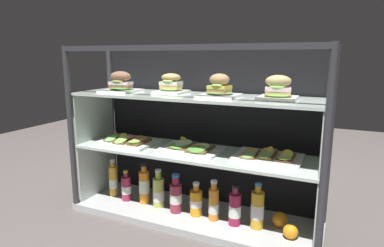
% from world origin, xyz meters
% --- Properties ---
extents(ground_plane, '(6.00, 6.00, 0.02)m').
position_xyz_m(ground_plane, '(0.00, 0.00, -0.01)').
color(ground_plane, '#5A524F').
rests_on(ground_plane, ground).
extents(case_base_deck, '(1.44, 0.42, 0.04)m').
position_xyz_m(case_base_deck, '(0.00, 0.00, 0.02)').
color(case_base_deck, '#B9BCBC').
rests_on(case_base_deck, ground).
extents(case_frame, '(1.44, 0.42, 0.99)m').
position_xyz_m(case_frame, '(0.00, 0.12, 0.54)').
color(case_frame, '#333338').
rests_on(case_frame, ground).
extents(riser_lower_tier, '(1.37, 0.35, 0.35)m').
position_xyz_m(riser_lower_tier, '(0.00, 0.00, 0.22)').
color(riser_lower_tier, silver).
rests_on(riser_lower_tier, case_base_deck).
extents(shelf_lower_glass, '(1.39, 0.37, 0.02)m').
position_xyz_m(shelf_lower_glass, '(0.00, 0.00, 0.40)').
color(shelf_lower_glass, silver).
rests_on(shelf_lower_glass, riser_lower_tier).
extents(riser_upper_tier, '(1.37, 0.35, 0.30)m').
position_xyz_m(riser_upper_tier, '(0.00, 0.00, 0.56)').
color(riser_upper_tier, silver).
rests_on(riser_upper_tier, shelf_lower_glass).
extents(shelf_upper_glass, '(1.39, 0.37, 0.02)m').
position_xyz_m(shelf_upper_glass, '(0.00, 0.00, 0.72)').
color(shelf_upper_glass, silver).
rests_on(shelf_upper_glass, riser_upper_tier).
extents(plated_roll_sandwich_mid_right, '(0.20, 0.20, 0.12)m').
position_xyz_m(plated_roll_sandwich_mid_right, '(-0.46, -0.01, 0.77)').
color(plated_roll_sandwich_mid_right, white).
rests_on(plated_roll_sandwich_mid_right, shelf_upper_glass).
extents(plated_roll_sandwich_mid_left, '(0.17, 0.17, 0.11)m').
position_xyz_m(plated_roll_sandwich_mid_left, '(-0.15, 0.04, 0.77)').
color(plated_roll_sandwich_mid_left, white).
rests_on(plated_roll_sandwich_mid_left, shelf_upper_glass).
extents(plated_roll_sandwich_left_of_center, '(0.20, 0.20, 0.12)m').
position_xyz_m(plated_roll_sandwich_left_of_center, '(0.16, -0.01, 0.77)').
color(plated_roll_sandwich_left_of_center, white).
rests_on(plated_roll_sandwich_left_of_center, shelf_upper_glass).
extents(plated_roll_sandwich_far_left, '(0.18, 0.18, 0.12)m').
position_xyz_m(plated_roll_sandwich_far_left, '(0.46, 0.00, 0.77)').
color(plated_roll_sandwich_far_left, white).
rests_on(plated_roll_sandwich_far_left, shelf_upper_glass).
extents(open_sandwich_tray_center, '(0.34, 0.24, 0.06)m').
position_xyz_m(open_sandwich_tray_center, '(-0.42, -0.03, 0.43)').
color(open_sandwich_tray_center, white).
rests_on(open_sandwich_tray_center, shelf_lower_glass).
extents(open_sandwich_tray_mid_left, '(0.34, 0.24, 0.06)m').
position_xyz_m(open_sandwich_tray_mid_left, '(-0.01, -0.00, 0.43)').
color(open_sandwich_tray_mid_left, white).
rests_on(open_sandwich_tray_mid_left, shelf_lower_glass).
extents(open_sandwich_tray_near_right_corner, '(0.34, 0.24, 0.06)m').
position_xyz_m(open_sandwich_tray_near_right_corner, '(0.42, 0.02, 0.43)').
color(open_sandwich_tray_near_right_corner, white).
rests_on(open_sandwich_tray_near_right_corner, shelf_lower_glass).
extents(juice_bottle_tucked_behind, '(0.06, 0.06, 0.24)m').
position_xyz_m(juice_bottle_tucked_behind, '(-0.56, -0.00, 0.14)').
color(juice_bottle_tucked_behind, gold).
rests_on(juice_bottle_tucked_behind, case_base_deck).
extents(juice_bottle_front_middle, '(0.06, 0.06, 0.19)m').
position_xyz_m(juice_bottle_front_middle, '(-0.44, -0.02, 0.12)').
color(juice_bottle_front_middle, '#982444').
rests_on(juice_bottle_front_middle, case_base_deck).
extents(juice_bottle_front_fourth, '(0.06, 0.06, 0.25)m').
position_xyz_m(juice_bottle_front_fourth, '(-0.32, -0.01, 0.15)').
color(juice_bottle_front_fourth, orange).
rests_on(juice_bottle_front_fourth, case_base_deck).
extents(juice_bottle_front_right_end, '(0.07, 0.07, 0.23)m').
position_xyz_m(juice_bottle_front_right_end, '(-0.21, -0.02, 0.13)').
color(juice_bottle_front_right_end, '#C1C855').
rests_on(juice_bottle_front_right_end, case_base_deck).
extents(juice_bottle_back_left, '(0.07, 0.07, 0.23)m').
position_xyz_m(juice_bottle_back_left, '(-0.09, -0.04, 0.13)').
color(juice_bottle_back_left, '#902D43').
rests_on(juice_bottle_back_left, case_base_deck).
extents(juice_bottle_front_left_end, '(0.07, 0.07, 0.20)m').
position_xyz_m(juice_bottle_front_left_end, '(0.04, -0.02, 0.12)').
color(juice_bottle_front_left_end, orange).
rests_on(juice_bottle_front_left_end, case_base_deck).
extents(juice_bottle_back_right, '(0.06, 0.06, 0.23)m').
position_xyz_m(juice_bottle_back_right, '(0.15, -0.04, 0.13)').
color(juice_bottle_back_right, orange).
rests_on(juice_bottle_back_right, case_base_deck).
extents(juice_bottle_near_post, '(0.07, 0.07, 0.22)m').
position_xyz_m(juice_bottle_near_post, '(0.27, -0.04, 0.13)').
color(juice_bottle_near_post, '#9D1B44').
rests_on(juice_bottle_near_post, case_base_deck).
extents(juice_bottle_front_second, '(0.07, 0.07, 0.25)m').
position_xyz_m(juice_bottle_front_second, '(0.39, -0.02, 0.14)').
color(juice_bottle_front_second, gold).
rests_on(juice_bottle_front_second, case_base_deck).
extents(orange_fruit_beside_bottles, '(0.07, 0.07, 0.07)m').
position_xyz_m(orange_fruit_beside_bottles, '(0.57, -0.06, 0.08)').
color(orange_fruit_beside_bottles, orange).
rests_on(orange_fruit_beside_bottles, case_base_deck).
extents(orange_fruit_near_left_post, '(0.08, 0.08, 0.08)m').
position_xyz_m(orange_fruit_near_left_post, '(0.50, 0.04, 0.08)').
color(orange_fruit_near_left_post, orange).
rests_on(orange_fruit_near_left_post, case_base_deck).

